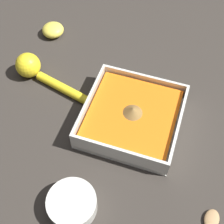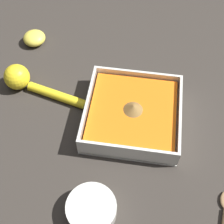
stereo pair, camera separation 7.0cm
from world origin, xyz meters
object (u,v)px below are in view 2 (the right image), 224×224
Objects in this scene: lemon_squeezer at (26,81)px; lemon_half at (34,38)px; spice_bowl at (92,210)px; square_dish at (133,114)px.

lemon_squeezer reaches higher than lemon_half.
spice_bowl is at bearing 141.34° from lemon_squeezer.
lemon_squeezer reaches higher than spice_bowl.
spice_bowl is 0.35m from lemon_squeezer.
square_dish reaches higher than lemon_half.
lemon_squeezer reaches higher than square_dish.
spice_bowl is 1.58× the size of lemon_half.
lemon_squeezer is (-0.06, -0.27, 0.01)m from square_dish.
lemon_half is (-0.22, -0.30, -0.00)m from square_dish.
square_dish is 0.27m from lemon_squeezer.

